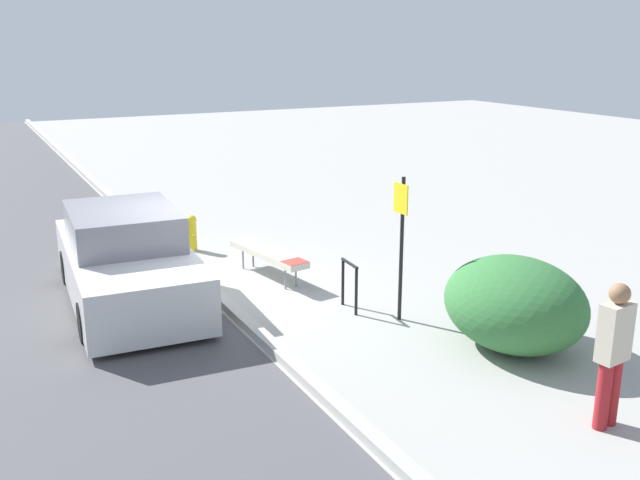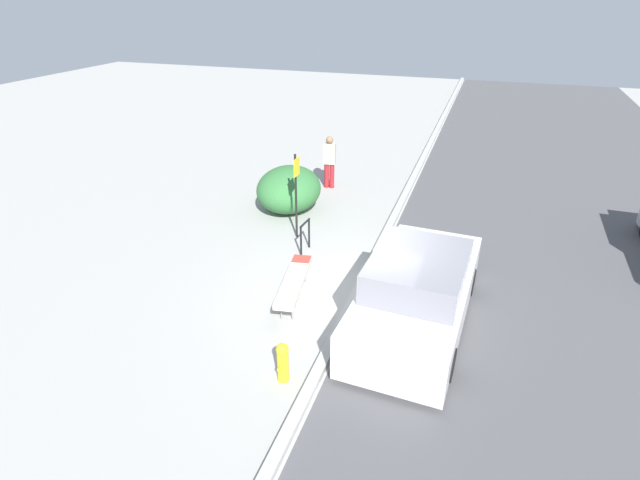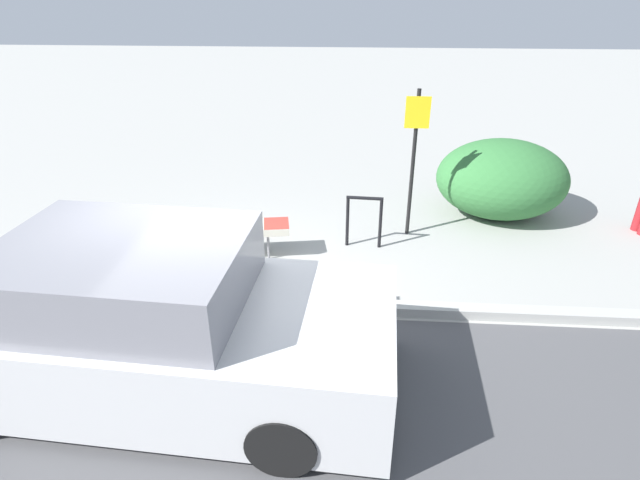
# 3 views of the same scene
# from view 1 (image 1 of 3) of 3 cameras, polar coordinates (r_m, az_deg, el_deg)

# --- Properties ---
(ground_plane) EXTENTS (60.00, 60.00, 0.00)m
(ground_plane) POSITION_cam_1_polar(r_m,az_deg,el_deg) (12.59, -8.54, -4.38)
(ground_plane) COLOR #9E9E99
(curb) EXTENTS (60.00, 0.20, 0.13)m
(curb) POSITION_cam_1_polar(r_m,az_deg,el_deg) (12.57, -8.56, -4.10)
(curb) COLOR #A8A8A3
(curb) RESTS_ON ground_plane
(bench) EXTENTS (2.12, 0.75, 0.53)m
(bench) POSITION_cam_1_polar(r_m,az_deg,el_deg) (13.24, -4.14, -1.12)
(bench) COLOR gray
(bench) RESTS_ON ground_plane
(bike_rack) EXTENTS (0.55, 0.09, 0.83)m
(bike_rack) POSITION_cam_1_polar(r_m,az_deg,el_deg) (11.64, 2.38, -3.28)
(bike_rack) COLOR black
(bike_rack) RESTS_ON ground_plane
(sign_post) EXTENTS (0.36, 0.08, 2.30)m
(sign_post) POSITION_cam_1_polar(r_m,az_deg,el_deg) (11.04, 6.52, 0.36)
(sign_post) COLOR black
(sign_post) RESTS_ON ground_plane
(fire_hydrant) EXTENTS (0.36, 0.22, 0.77)m
(fire_hydrant) POSITION_cam_1_polar(r_m,az_deg,el_deg) (15.16, -10.22, 0.67)
(fire_hydrant) COLOR gold
(fire_hydrant) RESTS_ON ground_plane
(shrub_hedge) EXTENTS (2.20, 1.87, 1.33)m
(shrub_hedge) POSITION_cam_1_polar(r_m,az_deg,el_deg) (10.58, 15.29, -4.93)
(shrub_hedge) COLOR #337038
(shrub_hedge) RESTS_ON ground_plane
(pedestrian) EXTENTS (0.26, 0.42, 1.74)m
(pedestrian) POSITION_cam_1_polar(r_m,az_deg,el_deg) (8.71, 22.38, -8.26)
(pedestrian) COLOR maroon
(pedestrian) RESTS_ON ground_plane
(parked_car_near) EXTENTS (4.72, 2.17, 1.58)m
(parked_car_near) POSITION_cam_1_polar(r_m,az_deg,el_deg) (12.42, -15.18, -1.63)
(parked_car_near) COLOR black
(parked_car_near) RESTS_ON ground_plane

